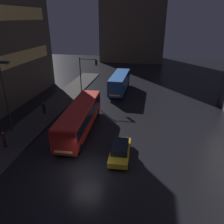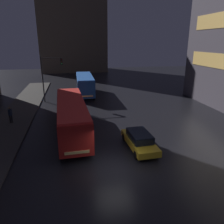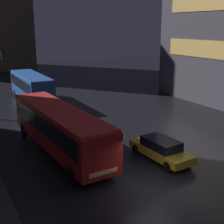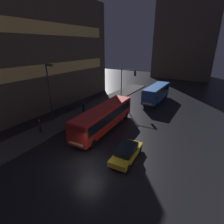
{
  "view_description": "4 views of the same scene",
  "coord_description": "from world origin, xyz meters",
  "px_view_note": "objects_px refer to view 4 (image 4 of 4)",
  "views": [
    {
      "loc": [
        4.98,
        -14.49,
        12.22
      ],
      "look_at": [
        0.52,
        9.35,
        1.63
      ],
      "focal_mm": 35.0,
      "sensor_mm": 36.0,
      "label": 1
    },
    {
      "loc": [
        -2.52,
        -12.55,
        8.24
      ],
      "look_at": [
        1.02,
        6.64,
        1.93
      ],
      "focal_mm": 35.0,
      "sensor_mm": 36.0,
      "label": 2
    },
    {
      "loc": [
        -9.24,
        -12.04,
        8.37
      ],
      "look_at": [
        1.82,
        7.9,
        2.02
      ],
      "focal_mm": 50.0,
      "sensor_mm": 36.0,
      "label": 3
    },
    {
      "loc": [
        8.53,
        -10.39,
        10.43
      ],
      "look_at": [
        -1.96,
        7.63,
        2.38
      ],
      "focal_mm": 28.0,
      "sensor_mm": 36.0,
      "label": 4
    }
  ],
  "objects_px": {
    "bus_far": "(156,92)",
    "pedestrian_mid": "(40,125)",
    "bus_near": "(104,116)",
    "pedestrian_near": "(83,106)",
    "car_taxi": "(127,152)",
    "traffic_light_main": "(126,80)",
    "street_lamp_sidewalk": "(50,85)"
  },
  "relations": [
    {
      "from": "car_taxi",
      "to": "bus_near",
      "type": "bearing_deg",
      "value": -41.79
    },
    {
      "from": "bus_far",
      "to": "traffic_light_main",
      "type": "relative_size",
      "value": 1.52
    },
    {
      "from": "bus_near",
      "to": "car_taxi",
      "type": "distance_m",
      "value": 6.91
    },
    {
      "from": "bus_far",
      "to": "traffic_light_main",
      "type": "bearing_deg",
      "value": 33.02
    },
    {
      "from": "car_taxi",
      "to": "street_lamp_sidewalk",
      "type": "relative_size",
      "value": 0.58
    },
    {
      "from": "bus_near",
      "to": "traffic_light_main",
      "type": "relative_size",
      "value": 1.86
    },
    {
      "from": "bus_far",
      "to": "pedestrian_mid",
      "type": "bearing_deg",
      "value": 67.55
    },
    {
      "from": "pedestrian_near",
      "to": "traffic_light_main",
      "type": "distance_m",
      "value": 9.74
    },
    {
      "from": "traffic_light_main",
      "to": "street_lamp_sidewalk",
      "type": "relative_size",
      "value": 0.8
    },
    {
      "from": "pedestrian_near",
      "to": "bus_far",
      "type": "bearing_deg",
      "value": 8.34
    },
    {
      "from": "street_lamp_sidewalk",
      "to": "pedestrian_mid",
      "type": "bearing_deg",
      "value": -70.08
    },
    {
      "from": "bus_near",
      "to": "traffic_light_main",
      "type": "xyz_separation_m",
      "value": [
        -2.81,
        11.99,
        2.4
      ]
    },
    {
      "from": "car_taxi",
      "to": "street_lamp_sidewalk",
      "type": "height_order",
      "value": "street_lamp_sidewalk"
    },
    {
      "from": "car_taxi",
      "to": "pedestrian_mid",
      "type": "height_order",
      "value": "pedestrian_mid"
    },
    {
      "from": "car_taxi",
      "to": "traffic_light_main",
      "type": "xyz_separation_m",
      "value": [
        -8.08,
        16.3,
        3.58
      ]
    },
    {
      "from": "traffic_light_main",
      "to": "street_lamp_sidewalk",
      "type": "distance_m",
      "value": 14.52
    },
    {
      "from": "car_taxi",
      "to": "pedestrian_mid",
      "type": "bearing_deg",
      "value": 0.9
    },
    {
      "from": "pedestrian_near",
      "to": "street_lamp_sidewalk",
      "type": "relative_size",
      "value": 0.21
    },
    {
      "from": "pedestrian_mid",
      "to": "pedestrian_near",
      "type": "bearing_deg",
      "value": -67.16
    },
    {
      "from": "car_taxi",
      "to": "pedestrian_near",
      "type": "height_order",
      "value": "pedestrian_near"
    },
    {
      "from": "bus_near",
      "to": "street_lamp_sidewalk",
      "type": "height_order",
      "value": "street_lamp_sidewalk"
    },
    {
      "from": "bus_near",
      "to": "car_taxi",
      "type": "relative_size",
      "value": 2.55
    },
    {
      "from": "bus_far",
      "to": "pedestrian_near",
      "type": "xyz_separation_m",
      "value": [
        -8.49,
        -11.75,
        -0.77
      ]
    },
    {
      "from": "pedestrian_mid",
      "to": "traffic_light_main",
      "type": "relative_size",
      "value": 0.27
    },
    {
      "from": "car_taxi",
      "to": "pedestrian_mid",
      "type": "relative_size",
      "value": 2.72
    },
    {
      "from": "bus_near",
      "to": "pedestrian_near",
      "type": "bearing_deg",
      "value": -31.57
    },
    {
      "from": "bus_far",
      "to": "pedestrian_mid",
      "type": "xyz_separation_m",
      "value": [
        -8.52,
        -20.2,
        -0.78
      ]
    },
    {
      "from": "bus_near",
      "to": "pedestrian_near",
      "type": "xyz_separation_m",
      "value": [
        -6.28,
        3.45,
        -0.75
      ]
    },
    {
      "from": "pedestrian_near",
      "to": "pedestrian_mid",
      "type": "bearing_deg",
      "value": -136.03
    },
    {
      "from": "car_taxi",
      "to": "pedestrian_mid",
      "type": "distance_m",
      "value": 11.62
    },
    {
      "from": "car_taxi",
      "to": "street_lamp_sidewalk",
      "type": "bearing_deg",
      "value": -14.06
    },
    {
      "from": "bus_near",
      "to": "pedestrian_near",
      "type": "height_order",
      "value": "bus_near"
    }
  ]
}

